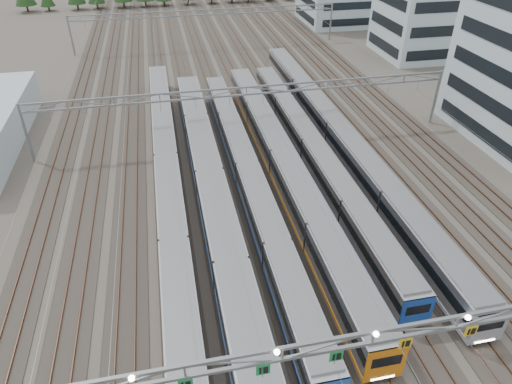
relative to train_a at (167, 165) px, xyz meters
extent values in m
cube|color=#2D2823|center=(11.25, 68.12, -2.02)|extent=(54.00, 260.00, 0.08)
cube|color=brown|center=(-14.22, 68.12, -1.90)|extent=(0.08, 260.00, 0.16)
cube|color=brown|center=(36.72, 68.12, -1.90)|extent=(0.08, 260.00, 0.16)
cube|color=brown|center=(10.53, 68.12, -1.90)|extent=(0.08, 260.00, 0.16)
cube|color=brown|center=(11.97, 68.12, -1.90)|extent=(0.08, 260.00, 0.16)
cube|color=black|center=(0.00, 0.05, -1.64)|extent=(2.31, 61.54, 0.35)
cube|color=#A8AAB0|center=(0.00, 0.05, 0.05)|extent=(2.72, 62.80, 3.05)
cube|color=black|center=(0.00, 0.05, 0.42)|extent=(2.78, 62.48, 0.92)
cube|color=red|center=(0.00, 0.05, -1.23)|extent=(2.77, 62.48, 0.34)
cube|color=slate|center=(0.00, 0.05, 1.67)|extent=(2.44, 61.54, 0.24)
cube|color=black|center=(4.50, -5.32, -1.62)|extent=(2.61, 57.25, 0.40)
cube|color=#A8AAB0|center=(4.50, -5.32, 0.30)|extent=(3.07, 58.42, 3.46)
cube|color=black|center=(4.50, -5.32, 0.71)|extent=(3.13, 58.13, 1.04)
cube|color=#1C4FA9|center=(4.50, -5.32, -1.16)|extent=(3.12, 58.13, 0.38)
cube|color=slate|center=(4.50, -5.32, 2.13)|extent=(2.77, 57.25, 0.27)
cube|color=black|center=(9.00, -3.74, -1.65)|extent=(2.24, 55.18, 0.34)
cube|color=#A8AAB0|center=(9.00, -3.74, -0.01)|extent=(2.63, 56.31, 2.96)
cube|color=black|center=(9.00, -3.74, 0.35)|extent=(2.69, 56.03, 0.89)
cube|color=blue|center=(9.00, -3.74, -1.25)|extent=(2.68, 56.03, 0.33)
cube|color=slate|center=(9.00, -3.74, 1.56)|extent=(2.37, 55.18, 0.23)
cube|color=black|center=(13.50, -2.28, -1.63)|extent=(2.53, 55.69, 0.38)
cube|color=#A8AAB0|center=(13.50, -2.28, 0.23)|extent=(2.97, 56.83, 3.34)
cube|color=black|center=(13.50, -2.28, 0.63)|extent=(3.03, 56.54, 1.01)
cube|color=orange|center=(13.50, -2.28, -1.18)|extent=(3.02, 56.54, 0.37)
cube|color=slate|center=(13.50, -2.28, 2.00)|extent=(2.67, 55.69, 0.27)
cube|color=orange|center=(13.50, -30.64, 0.23)|extent=(2.99, 0.12, 3.34)
cube|color=black|center=(13.50, -30.67, 0.63)|extent=(2.23, 0.10, 1.01)
cube|color=white|center=(13.50, -30.70, -1.23)|extent=(1.78, 0.06, 0.16)
cube|color=black|center=(18.00, 0.15, -1.64)|extent=(2.30, 52.77, 0.35)
cube|color=#A8AAB0|center=(18.00, 0.15, 0.04)|extent=(2.70, 53.85, 3.04)
cube|color=black|center=(18.00, 0.15, 0.41)|extent=(2.76, 53.58, 0.92)
cube|color=#173FA2|center=(18.00, 0.15, -1.24)|extent=(2.75, 53.58, 0.34)
cube|color=slate|center=(18.00, 0.15, 1.66)|extent=(2.43, 52.77, 0.24)
cube|color=#173FA2|center=(18.00, -26.72, 0.04)|extent=(2.72, 0.12, 3.04)
cube|color=black|center=(18.00, -26.75, 0.41)|extent=(2.03, 0.10, 0.92)
cube|color=white|center=(18.00, -26.78, -1.29)|extent=(1.62, 0.06, 0.14)
cube|color=black|center=(22.50, 3.59, -1.63)|extent=(2.45, 64.59, 0.37)
cube|color=#A8AAB0|center=(22.50, 3.59, 0.16)|extent=(2.88, 65.91, 3.24)
cube|color=black|center=(22.50, 3.59, 0.55)|extent=(2.94, 65.58, 0.98)
cube|color=gray|center=(22.50, 3.59, -1.20)|extent=(2.93, 65.58, 0.36)
cube|color=slate|center=(22.50, 3.59, 1.88)|extent=(2.59, 64.59, 0.26)
cube|color=gray|center=(22.50, -29.32, 0.16)|extent=(2.90, 0.12, 3.24)
cube|color=black|center=(22.50, -29.35, 0.55)|extent=(2.16, 0.10, 0.98)
cube|color=white|center=(22.50, -29.38, -1.25)|extent=(1.73, 0.06, 0.15)
cube|color=gray|center=(11.25, -31.88, 5.74)|extent=(56.00, 0.22, 0.22)
cube|color=gray|center=(11.25, -31.88, 4.74)|extent=(56.00, 0.22, 0.22)
cube|color=#167238|center=(0.00, -32.00, 4.24)|extent=(0.85, 0.06, 0.85)
cube|color=#167238|center=(4.50, -32.00, 4.24)|extent=(0.85, 0.06, 0.85)
cube|color=#167238|center=(9.00, -32.00, 4.24)|extent=(0.85, 0.06, 0.85)
cube|color=gold|center=(13.50, -32.00, 4.24)|extent=(0.85, 0.06, 0.85)
cube|color=gold|center=(18.00, -32.00, 4.24)|extent=(0.85, 0.06, 0.85)
cylinder|color=gray|center=(-16.75, 8.12, 1.94)|extent=(0.36, 0.36, 8.00)
cylinder|color=gray|center=(39.25, 8.12, 1.94)|extent=(0.36, 0.36, 8.00)
cube|color=gray|center=(11.25, 8.12, 5.74)|extent=(56.00, 0.22, 0.22)
cube|color=gray|center=(11.25, 8.12, 4.74)|extent=(56.00, 0.22, 0.22)
cylinder|color=gray|center=(-16.75, 53.12, 1.94)|extent=(0.36, 0.36, 8.00)
cylinder|color=gray|center=(39.25, 53.12, 1.94)|extent=(0.36, 0.36, 8.00)
cube|color=gray|center=(11.25, 53.12, 5.74)|extent=(56.00, 0.22, 0.22)
cube|color=gray|center=(11.25, 53.12, 4.74)|extent=(56.00, 0.22, 0.22)
cube|color=#AAC1CB|center=(52.72, 39.11, 4.49)|extent=(14.00, 16.00, 13.10)
camera|label=1|loc=(0.76, -47.74, 27.72)|focal=32.00mm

